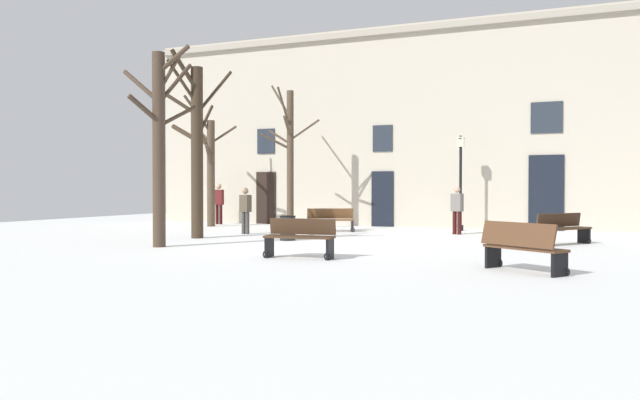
# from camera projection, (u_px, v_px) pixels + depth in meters

# --- Properties ---
(ground_plane) EXTENTS (34.77, 34.77, 0.00)m
(ground_plane) POSITION_uv_depth(u_px,v_px,m) (293.00, 247.00, 16.17)
(ground_plane) COLOR white
(building_facade) EXTENTS (21.73, 0.60, 8.12)m
(building_facade) POSITION_uv_depth(u_px,v_px,m) (391.00, 125.00, 24.99)
(building_facade) COLOR #BCB29E
(building_facade) RESTS_ON ground
(tree_right_of_center) EXTENTS (1.64, 2.20, 5.26)m
(tree_right_of_center) POSITION_uv_depth(u_px,v_px,m) (210.00, 166.00, 25.05)
(tree_right_of_center) COLOR #4C3D2D
(tree_right_of_center) RESTS_ON ground
(tree_center) EXTENTS (1.80, 2.11, 5.77)m
(tree_center) POSITION_uv_depth(u_px,v_px,m) (196.00, 146.00, 19.10)
(tree_center) COLOR #382B1E
(tree_center) RESTS_ON ground
(tree_foreground) EXTENTS (2.33, 2.23, 5.28)m
(tree_foreground) POSITION_uv_depth(u_px,v_px,m) (159.00, 140.00, 16.24)
(tree_foreground) COLOR #423326
(tree_foreground) RESTS_ON ground
(tree_near_facade) EXTENTS (2.17, 1.72, 5.64)m
(tree_near_facade) POSITION_uv_depth(u_px,v_px,m) (289.00, 154.00, 23.45)
(tree_near_facade) COLOR #4C3D2D
(tree_near_facade) RESTS_ON ground
(streetlamp) EXTENTS (0.30, 0.30, 3.50)m
(streetlamp) POSITION_uv_depth(u_px,v_px,m) (461.00, 172.00, 22.54)
(streetlamp) COLOR black
(streetlamp) RESTS_ON ground
(litter_bin) EXTENTS (0.48, 0.48, 0.74)m
(litter_bin) POSITION_uv_depth(u_px,v_px,m) (288.00, 228.00, 18.28)
(litter_bin) COLOR black
(litter_bin) RESTS_ON ground
(bench_far_corner) EXTENTS (1.72, 1.13, 0.84)m
(bench_far_corner) POSITION_uv_depth(u_px,v_px,m) (331.00, 220.00, 22.01)
(bench_far_corner) COLOR brown
(bench_far_corner) RESTS_ON ground
(bench_near_center_tree) EXTENTS (1.43, 1.69, 0.87)m
(bench_near_center_tree) POSITION_uv_depth(u_px,v_px,m) (563.00, 228.00, 16.91)
(bench_near_center_tree) COLOR #3D2819
(bench_near_center_tree) RESTS_ON ground
(bench_by_litter_bin) EXTENTS (1.60, 0.60, 0.88)m
(bench_by_litter_bin) POSITION_uv_depth(u_px,v_px,m) (300.00, 238.00, 13.64)
(bench_by_litter_bin) COLOR #3D2819
(bench_by_litter_bin) RESTS_ON ground
(bench_facing_shops) EXTENTS (1.61, 1.35, 0.93)m
(bench_facing_shops) POSITION_uv_depth(u_px,v_px,m) (522.00, 247.00, 11.31)
(bench_facing_shops) COLOR #51331E
(bench_facing_shops) RESTS_ON ground
(person_by_shop_door) EXTENTS (0.39, 0.24, 1.76)m
(person_by_shop_door) POSITION_uv_depth(u_px,v_px,m) (219.00, 202.00, 26.65)
(person_by_shop_door) COLOR #350F0F
(person_by_shop_door) RESTS_ON ground
(person_crossing_plaza) EXTENTS (0.43, 0.32, 1.57)m
(person_crossing_plaza) POSITION_uv_depth(u_px,v_px,m) (245.00, 209.00, 20.86)
(person_crossing_plaza) COLOR #403D3A
(person_crossing_plaza) RESTS_ON ground
(person_strolling) EXTENTS (0.43, 0.34, 1.62)m
(person_strolling) POSITION_uv_depth(u_px,v_px,m) (457.00, 208.00, 20.71)
(person_strolling) COLOR #350F0F
(person_strolling) RESTS_ON ground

